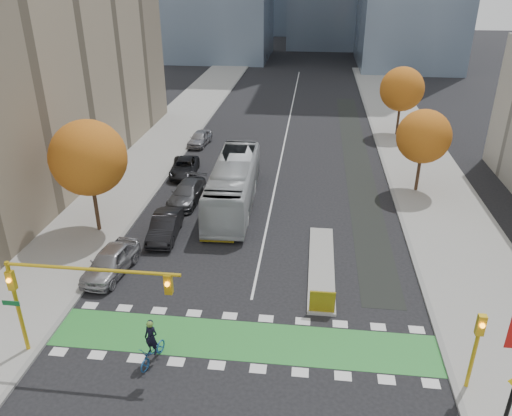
% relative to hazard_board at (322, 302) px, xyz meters
% --- Properties ---
extents(ground, '(300.00, 300.00, 0.00)m').
position_rel_hazard_board_xyz_m(ground, '(-4.00, -4.20, -0.80)').
color(ground, black).
rests_on(ground, ground).
extents(sidewalk_west, '(7.00, 120.00, 0.15)m').
position_rel_hazard_board_xyz_m(sidewalk_west, '(-17.50, 15.80, -0.73)').
color(sidewalk_west, gray).
rests_on(sidewalk_west, ground).
extents(sidewalk_east, '(7.00, 120.00, 0.15)m').
position_rel_hazard_board_xyz_m(sidewalk_east, '(9.50, 15.80, -0.73)').
color(sidewalk_east, gray).
rests_on(sidewalk_east, ground).
extents(curb_west, '(0.30, 120.00, 0.16)m').
position_rel_hazard_board_xyz_m(curb_west, '(-14.00, 15.80, -0.73)').
color(curb_west, gray).
rests_on(curb_west, ground).
extents(curb_east, '(0.30, 120.00, 0.16)m').
position_rel_hazard_board_xyz_m(curb_east, '(6.00, 15.80, -0.73)').
color(curb_east, gray).
rests_on(curb_east, ground).
extents(bike_crossing, '(20.00, 3.00, 0.01)m').
position_rel_hazard_board_xyz_m(bike_crossing, '(-4.00, -2.70, -0.79)').
color(bike_crossing, '#2A8232').
rests_on(bike_crossing, ground).
extents(centre_line, '(0.15, 70.00, 0.01)m').
position_rel_hazard_board_xyz_m(centre_line, '(-4.00, 35.80, -0.80)').
color(centre_line, silver).
rests_on(centre_line, ground).
extents(bike_lane_paint, '(2.50, 50.00, 0.01)m').
position_rel_hazard_board_xyz_m(bike_lane_paint, '(3.50, 25.80, -0.80)').
color(bike_lane_paint, black).
rests_on(bike_lane_paint, ground).
extents(median_island, '(1.60, 10.00, 0.16)m').
position_rel_hazard_board_xyz_m(median_island, '(0.00, 4.80, -0.72)').
color(median_island, gray).
rests_on(median_island, ground).
extents(hazard_board, '(1.40, 0.12, 1.30)m').
position_rel_hazard_board_xyz_m(hazard_board, '(0.00, 0.00, 0.00)').
color(hazard_board, yellow).
rests_on(hazard_board, median_island).
extents(tree_west, '(5.20, 5.20, 8.22)m').
position_rel_hazard_board_xyz_m(tree_west, '(-16.00, 7.80, 4.82)').
color(tree_west, '#332114').
rests_on(tree_west, ground).
extents(tree_east_near, '(4.40, 4.40, 7.08)m').
position_rel_hazard_board_xyz_m(tree_east_near, '(8.00, 17.80, 4.06)').
color(tree_east_near, '#332114').
rests_on(tree_east_near, ground).
extents(tree_east_far, '(4.80, 4.80, 7.65)m').
position_rel_hazard_board_xyz_m(tree_east_far, '(8.50, 33.80, 4.44)').
color(tree_east_far, '#332114').
rests_on(tree_east_far, ground).
extents(traffic_signal_west, '(8.53, 0.56, 5.20)m').
position_rel_hazard_board_xyz_m(traffic_signal_west, '(-11.93, -4.71, 3.23)').
color(traffic_signal_west, '#BF9914').
rests_on(traffic_signal_west, ground).
extents(traffic_signal_east, '(0.35, 0.43, 4.10)m').
position_rel_hazard_board_xyz_m(traffic_signal_east, '(6.50, -4.71, 1.93)').
color(traffic_signal_east, '#BF9914').
rests_on(traffic_signal_east, ground).
extents(cyclist, '(1.24, 2.21, 2.42)m').
position_rel_hazard_board_xyz_m(cyclist, '(-8.08, -4.70, 0.01)').
color(cyclist, '#1D4D86').
rests_on(cyclist, ground).
extents(bus, '(3.46, 13.24, 3.66)m').
position_rel_hazard_board_xyz_m(bus, '(-7.00, 13.26, 1.03)').
color(bus, '#B2B7BA').
rests_on(bus, ground).
extents(parked_car_a, '(2.63, 5.25, 1.72)m').
position_rel_hazard_board_xyz_m(parked_car_a, '(-13.00, 2.54, 0.06)').
color(parked_car_a, '#A4A3A8').
rests_on(parked_car_a, ground).
extents(parked_car_b, '(2.05, 5.08, 1.64)m').
position_rel_hazard_board_xyz_m(parked_car_b, '(-10.98, 7.54, 0.02)').
color(parked_car_b, black).
rests_on(parked_car_b, ground).
extents(parked_car_c, '(2.61, 5.59, 1.58)m').
position_rel_hazard_board_xyz_m(parked_car_c, '(-10.84, 13.45, -0.01)').
color(parked_car_c, '#494A4E').
rests_on(parked_car_c, ground).
extents(parked_car_d, '(3.04, 5.44, 1.44)m').
position_rel_hazard_board_xyz_m(parked_car_d, '(-12.52, 19.22, -0.08)').
color(parked_car_d, black).
rests_on(parked_car_d, ground).
extents(parked_car_e, '(2.26, 4.58, 1.50)m').
position_rel_hazard_board_xyz_m(parked_car_e, '(-13.00, 27.80, -0.05)').
color(parked_car_e, '#A2A1A7').
rests_on(parked_car_e, ground).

